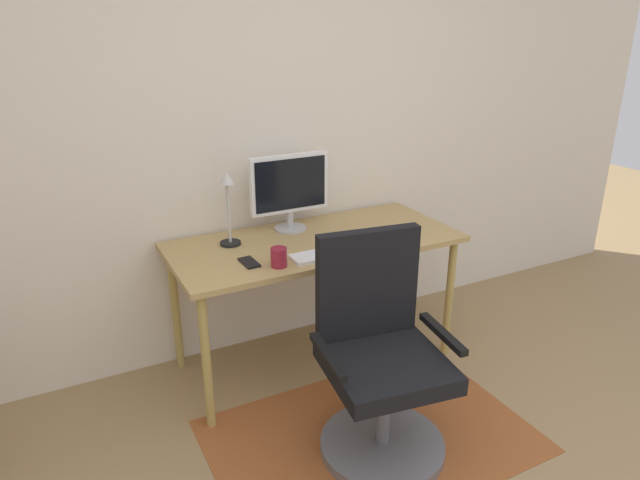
# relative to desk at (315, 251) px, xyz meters

# --- Properties ---
(wall_back) EXTENTS (6.00, 0.10, 2.60)m
(wall_back) POSITION_rel_desk_xyz_m (-0.12, 0.42, 0.62)
(wall_back) COLOR silver
(wall_back) RESTS_ON ground
(area_rug) EXTENTS (1.49, 1.01, 0.01)m
(area_rug) POSITION_rel_desk_xyz_m (-0.07, -0.72, -0.68)
(area_rug) COLOR #985026
(area_rug) RESTS_ON ground
(desk) EXTENTS (1.56, 0.70, 0.75)m
(desk) POSITION_rel_desk_xyz_m (0.00, 0.00, 0.00)
(desk) COLOR tan
(desk) RESTS_ON ground
(monitor) EXTENTS (0.46, 0.18, 0.43)m
(monitor) POSITION_rel_desk_xyz_m (-0.05, 0.21, 0.32)
(monitor) COLOR #B2B2B7
(monitor) RESTS_ON desk
(keyboard) EXTENTS (0.43, 0.13, 0.02)m
(keyboard) POSITION_rel_desk_xyz_m (-0.02, -0.23, 0.08)
(keyboard) COLOR white
(keyboard) RESTS_ON desk
(computer_mouse) EXTENTS (0.06, 0.10, 0.03)m
(computer_mouse) POSITION_rel_desk_xyz_m (0.33, -0.24, 0.09)
(computer_mouse) COLOR black
(computer_mouse) RESTS_ON desk
(coffee_cup) EXTENTS (0.08, 0.08, 0.09)m
(coffee_cup) POSITION_rel_desk_xyz_m (-0.32, -0.24, 0.12)
(coffee_cup) COLOR maroon
(coffee_cup) RESTS_ON desk
(cell_phone) EXTENTS (0.07, 0.14, 0.01)m
(cell_phone) POSITION_rel_desk_xyz_m (-0.43, -0.14, 0.07)
(cell_phone) COLOR black
(cell_phone) RESTS_ON desk
(desk_lamp) EXTENTS (0.11, 0.11, 0.39)m
(desk_lamp) POSITION_rel_desk_xyz_m (-0.43, 0.14, 0.31)
(desk_lamp) COLOR black
(desk_lamp) RESTS_ON desk
(office_chair) EXTENTS (0.63, 0.57, 1.01)m
(office_chair) POSITION_rel_desk_xyz_m (-0.06, -0.76, -0.28)
(office_chair) COLOR slate
(office_chair) RESTS_ON ground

